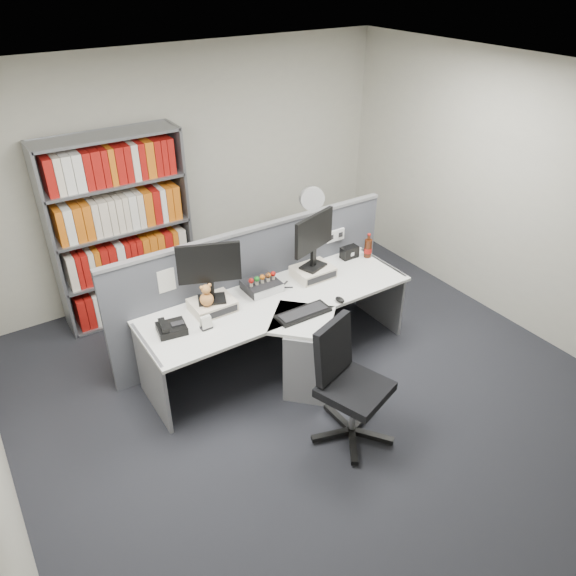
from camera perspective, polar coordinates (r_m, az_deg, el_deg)
ground at (r=5.03m, az=4.13°, el=-12.27°), size 5.50×5.50×0.00m
room_shell at (r=4.00m, az=5.11°, el=6.53°), size 5.04×5.54×2.72m
partition at (r=5.47m, az=-3.39°, el=0.35°), size 3.00×0.08×1.27m
desk at (r=5.10m, az=0.34°, el=-4.71°), size 2.60×1.20×0.72m
monitor_riser_left at (r=4.97m, az=-7.81°, el=-1.77°), size 0.38×0.31×0.10m
monitor_riser_right at (r=5.44m, az=2.61°, el=1.70°), size 0.38×0.31×0.10m
monitor_left at (r=4.77m, az=-8.14°, el=2.09°), size 0.52×0.25×0.56m
monitor_right at (r=5.26m, az=2.70°, el=5.31°), size 0.53×0.24×0.56m
desktop_pc at (r=5.22m, az=-2.74°, el=0.22°), size 0.32×0.29×0.09m
figurines at (r=5.16m, az=-2.56°, el=1.07°), size 0.29×0.05×0.09m
keyboard at (r=4.88m, az=1.59°, el=-2.62°), size 0.50×0.19×0.03m
mouse at (r=5.08m, az=5.38°, el=-1.21°), size 0.07×0.11×0.04m
desk_phone at (r=4.76m, az=-12.01°, el=-4.08°), size 0.27×0.25×0.10m
desk_calendar at (r=4.74m, az=-8.48°, el=-3.64°), size 0.10×0.08×0.12m
plush_toy at (r=4.84m, az=-8.43°, el=-0.88°), size 0.12×0.12×0.21m
speaker at (r=5.80m, az=6.37°, el=3.70°), size 0.19×0.10×0.12m
cola_bottle at (r=5.82m, az=8.27°, el=4.09°), size 0.08×0.08×0.27m
shelving_unit at (r=6.00m, az=-16.86°, el=5.54°), size 1.41×0.40×2.00m
filing_cabinet at (r=6.72m, az=2.34°, el=3.84°), size 0.45×0.61×0.70m
desk_fan at (r=6.44m, az=2.46°, el=8.95°), size 0.28×0.18×0.48m
office_chair at (r=4.47m, az=6.10°, el=-9.48°), size 0.69×0.66×1.03m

